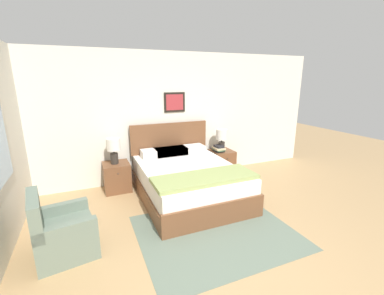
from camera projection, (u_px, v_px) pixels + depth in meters
name	position (u px, v px, depth m)	size (l,w,h in m)	color
ground_plane	(243.00, 270.00, 2.87)	(16.00, 16.00, 0.00)	tan
wall_back	(162.00, 117.00, 5.26)	(7.29, 0.09, 2.60)	silver
area_rug_main	(216.00, 232.00, 3.57)	(2.10, 1.75, 0.01)	slate
bed	(188.00, 179.00, 4.58)	(1.62, 2.12, 1.19)	brown
armchair	(61.00, 233.00, 3.07)	(0.75, 0.76, 0.82)	slate
nightstand_near_window	(117.00, 177.00, 4.87)	(0.48, 0.51, 0.54)	brown
nightstand_by_door	(222.00, 162.00, 5.72)	(0.48, 0.51, 0.54)	brown
table_lamp_near_window	(114.00, 148.00, 4.71)	(0.25, 0.25, 0.48)	#2D2823
table_lamp_by_door	(222.00, 137.00, 5.56)	(0.25, 0.25, 0.48)	#2D2823
book_thick_bottom	(219.00, 151.00, 5.56)	(0.19, 0.20, 0.03)	#232328
book_hardcover_middle	(219.00, 150.00, 5.56)	(0.20, 0.27, 0.03)	#4C7551
book_novel_upper	(219.00, 148.00, 5.55)	(0.22, 0.28, 0.04)	beige
book_slim_near_top	(219.00, 146.00, 5.54)	(0.17, 0.22, 0.04)	#232328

